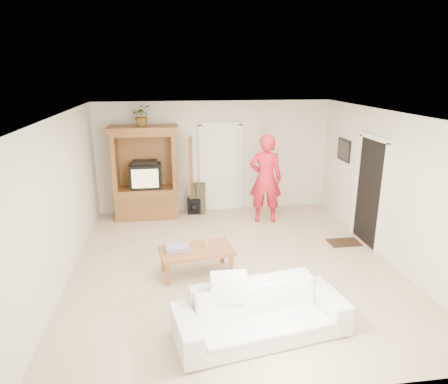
# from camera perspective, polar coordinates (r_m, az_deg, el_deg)

# --- Properties ---
(floor) EXTENTS (6.00, 6.00, 0.00)m
(floor) POSITION_cam_1_polar(r_m,az_deg,el_deg) (7.11, 1.42, -10.28)
(floor) COLOR tan
(floor) RESTS_ON ground
(ceiling) EXTENTS (6.00, 6.00, 0.00)m
(ceiling) POSITION_cam_1_polar(r_m,az_deg,el_deg) (6.36, 1.59, 11.04)
(ceiling) COLOR white
(ceiling) RESTS_ON floor
(wall_back) EXTENTS (5.50, 0.00, 5.50)m
(wall_back) POSITION_cam_1_polar(r_m,az_deg,el_deg) (9.50, -1.44, 5.06)
(wall_back) COLOR silver
(wall_back) RESTS_ON floor
(wall_front) EXTENTS (5.50, 0.00, 5.50)m
(wall_front) POSITION_cam_1_polar(r_m,az_deg,el_deg) (3.92, 8.79, -13.10)
(wall_front) COLOR silver
(wall_front) RESTS_ON floor
(wall_left) EXTENTS (0.00, 6.00, 6.00)m
(wall_left) POSITION_cam_1_polar(r_m,az_deg,el_deg) (6.76, -22.17, -1.14)
(wall_left) COLOR silver
(wall_left) RESTS_ON floor
(wall_right) EXTENTS (0.00, 6.00, 6.00)m
(wall_right) POSITION_cam_1_polar(r_m,az_deg,el_deg) (7.56, 22.54, 0.64)
(wall_right) COLOR silver
(wall_right) RESTS_ON floor
(armoire) EXTENTS (1.82, 1.14, 2.10)m
(armoire) POSITION_cam_1_polar(r_m,az_deg,el_deg) (9.22, -10.96, 1.89)
(armoire) COLOR brown
(armoire) RESTS_ON floor
(door_back) EXTENTS (0.85, 0.05, 2.04)m
(door_back) POSITION_cam_1_polar(r_m,az_deg,el_deg) (9.55, -0.51, 3.41)
(door_back) COLOR white
(door_back) RESTS_ON floor
(doorway_right) EXTENTS (0.05, 0.90, 2.04)m
(doorway_right) POSITION_cam_1_polar(r_m,az_deg,el_deg) (8.12, 20.10, -0.09)
(doorway_right) COLOR black
(doorway_right) RESTS_ON floor
(framed_picture) EXTENTS (0.03, 0.60, 0.48)m
(framed_picture) POSITION_cam_1_polar(r_m,az_deg,el_deg) (9.12, 16.76, 5.77)
(framed_picture) COLOR black
(framed_picture) RESTS_ON wall_right
(doormat) EXTENTS (0.60, 0.40, 0.02)m
(doormat) POSITION_cam_1_polar(r_m,az_deg,el_deg) (8.27, 16.77, -6.91)
(doormat) COLOR #382316
(doormat) RESTS_ON floor
(plant) EXTENTS (0.44, 0.38, 0.46)m
(plant) POSITION_cam_1_polar(r_m,az_deg,el_deg) (8.94, -11.64, 10.67)
(plant) COLOR #4C7238
(plant) RESTS_ON armoire
(man) EXTENTS (0.80, 0.60, 1.97)m
(man) POSITION_cam_1_polar(r_m,az_deg,el_deg) (8.79, 5.96, 1.87)
(man) COLOR red
(man) RESTS_ON floor
(sofa) EXTENTS (2.30, 1.23, 0.64)m
(sofa) POSITION_cam_1_polar(r_m,az_deg,el_deg) (5.29, 5.26, -16.79)
(sofa) COLOR silver
(sofa) RESTS_ON floor
(coffee_table) EXTENTS (1.28, 0.83, 0.44)m
(coffee_table) POSITION_cam_1_polar(r_m,az_deg,el_deg) (6.67, -3.97, -8.55)
(coffee_table) COLOR #945C33
(coffee_table) RESTS_ON floor
(towel) EXTENTS (0.38, 0.28, 0.08)m
(towel) POSITION_cam_1_polar(r_m,az_deg,el_deg) (6.62, -6.64, -7.91)
(towel) COLOR #D34687
(towel) RESTS_ON coffee_table
(candle) EXTENTS (0.08, 0.08, 0.10)m
(candle) POSITION_cam_1_polar(r_m,az_deg,el_deg) (6.68, -2.62, -7.45)
(candle) COLOR tan
(candle) RESTS_ON coffee_table
(backpack_black) EXTENTS (0.33, 0.21, 0.38)m
(backpack_black) POSITION_cam_1_polar(r_m,az_deg,el_deg) (9.45, -4.28, -2.02)
(backpack_black) COLOR black
(backpack_black) RESTS_ON floor
(backpack_olive) EXTENTS (0.41, 0.32, 0.71)m
(backpack_olive) POSITION_cam_1_polar(r_m,az_deg,el_deg) (9.47, -3.82, -0.93)
(backpack_olive) COLOR #47442B
(backpack_olive) RESTS_ON floor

